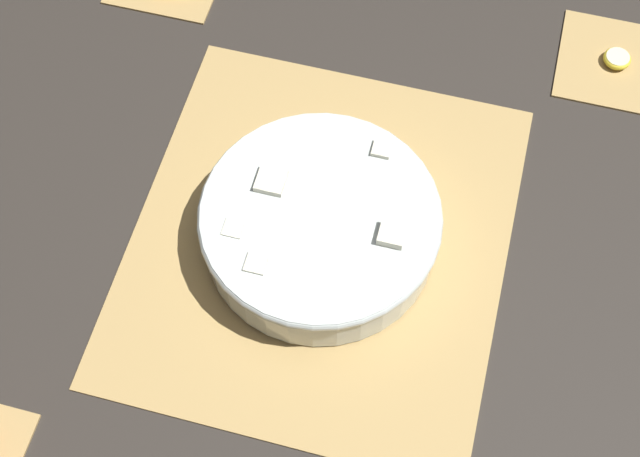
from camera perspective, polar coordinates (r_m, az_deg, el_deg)
The scene contains 5 objects.
ground_plane at distance 0.98m, azimuth 0.00°, elevation -0.82°, with size 6.00×6.00×0.00m, color #2D2823.
bamboo_mat_center at distance 0.98m, azimuth 0.00°, elevation -0.74°, with size 0.46×0.41×0.01m.
coaster_mat_near_right at distance 1.17m, azimuth 18.38°, elevation 10.05°, with size 0.14×0.14×0.01m.
fruit_salad_bowl at distance 0.95m, azimuth 0.02°, elevation 0.30°, with size 0.26×0.26×0.07m.
banana_coin_single at distance 1.17m, azimuth 18.48°, elevation 10.27°, with size 0.03×0.03×0.01m.
Camera 1 is at (-0.43, -0.11, 0.88)m, focal length 50.00 mm.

